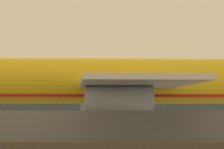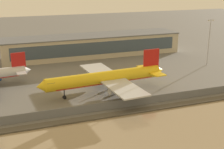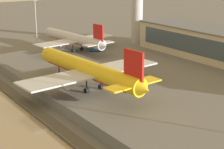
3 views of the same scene
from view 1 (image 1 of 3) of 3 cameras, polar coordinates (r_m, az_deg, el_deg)
name	(u,v)px [view 1 (image 1 of 3)]	position (r m, az deg, el deg)	size (l,w,h in m)	color
ground_plane	(114,137)	(69.05, 0.21, -5.43)	(500.00, 500.00, 0.00)	#66635E
shoreline_seawall	(114,144)	(48.56, 0.14, -6.09)	(320.00, 3.00, 0.50)	#474238
perimeter_fence	(114,127)	(53.01, 0.16, -4.63)	(280.00, 0.10, 2.75)	slate
cargo_jet_yellow	(111,83)	(68.24, -0.12, -0.73)	(49.98, 42.92, 14.72)	yellow
baggage_tug	(43,125)	(87.18, -6.00, -4.40)	(3.58, 2.85, 1.80)	#1E2328
terminal_building	(174,95)	(125.36, 5.42, -1.82)	(95.45, 18.73, 11.20)	#BCB299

